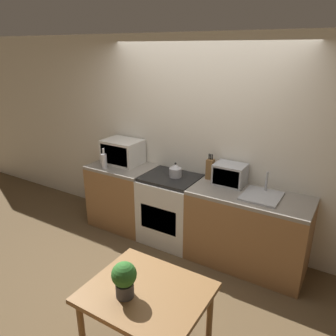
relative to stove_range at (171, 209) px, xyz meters
The scene contains 13 objects.
ground_plane 0.82m from the stove_range, 69.97° to the right, with size 16.00×16.00×0.00m, color brown.
wall_back 0.95m from the stove_range, 55.31° to the left, with size 10.00×0.06×2.60m.
counter_left_run 0.79m from the stove_range, behind, with size 0.87×0.62×0.90m.
counter_right_run 1.03m from the stove_range, ahead, with size 1.34×0.62×0.90m.
stove_range is the anchor object (origin of this frame).
kettle 0.54m from the stove_range, 29.54° to the left, with size 0.16×0.16×0.19m.
microwave 1.05m from the stove_range, behind, with size 0.52×0.39×0.33m.
bottle 1.09m from the stove_range, 167.34° to the right, with size 0.07×0.07×0.28m.
knife_block 0.76m from the stove_range, 23.21° to the left, with size 0.08×0.09×0.32m.
toaster_oven 0.93m from the stove_range, 11.80° to the left, with size 0.36×0.28×0.25m.
sink_basin 1.24m from the stove_range, ahead, with size 0.40×0.42×0.24m.
dining_table 1.88m from the stove_range, 64.71° to the right, with size 0.89×0.75×0.73m.
potted_plant 1.99m from the stove_range, 68.99° to the right, with size 0.18×0.18×0.28m.
Camera 1 is at (1.72, -2.64, 2.43)m, focal length 35.00 mm.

